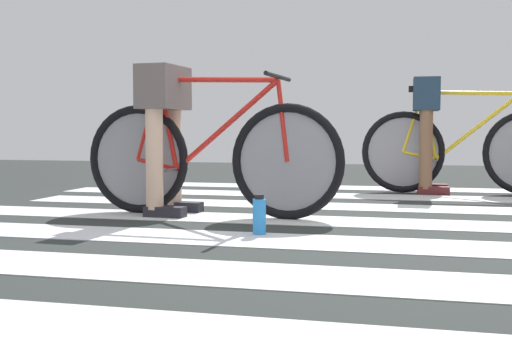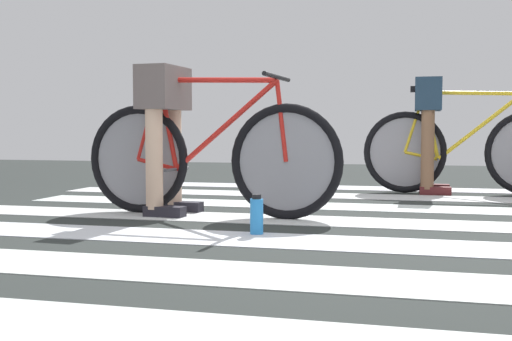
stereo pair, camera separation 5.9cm
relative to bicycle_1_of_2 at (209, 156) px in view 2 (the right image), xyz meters
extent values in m
cube|color=#262B29|center=(0.87, -0.38, -0.40)|extent=(18.00, 14.00, 0.02)
cube|color=silver|center=(0.74, -2.34, -0.38)|extent=(5.20, 0.44, 0.00)
cube|color=silver|center=(0.80, -1.58, -0.38)|extent=(5.20, 0.44, 0.00)
cube|color=silver|center=(0.93, -0.81, -0.38)|extent=(5.20, 0.44, 0.00)
cube|color=silver|center=(0.79, -0.06, -0.38)|extent=(5.20, 0.44, 0.00)
cube|color=silver|center=(0.98, 0.71, -0.38)|extent=(5.20, 0.44, 0.00)
cube|color=silver|center=(0.82, 1.47, -0.38)|extent=(5.20, 0.44, 0.00)
cube|color=silver|center=(1.02, 2.25, -0.38)|extent=(5.20, 0.44, 0.00)
torus|color=black|center=(-0.50, 0.04, -0.03)|extent=(0.72, 0.11, 0.72)
torus|color=black|center=(0.51, -0.04, -0.03)|extent=(0.72, 0.11, 0.72)
cylinder|color=gray|center=(-0.50, 0.04, -0.03)|extent=(0.61, 0.05, 0.61)
cylinder|color=gray|center=(0.51, -0.04, -0.03)|extent=(0.61, 0.05, 0.61)
cylinder|color=red|center=(0.05, 0.00, 0.48)|extent=(0.80, 0.09, 0.05)
cylinder|color=red|center=(0.11, -0.01, 0.19)|extent=(0.70, 0.08, 0.59)
cylinder|color=red|center=(-0.28, 0.02, 0.20)|extent=(0.16, 0.04, 0.59)
cylinder|color=red|center=(-0.36, 0.03, -0.06)|extent=(0.29, 0.05, 0.09)
cylinder|color=red|center=(-0.42, 0.03, 0.23)|extent=(0.19, 0.04, 0.53)
cylinder|color=red|center=(0.48, -0.03, 0.22)|extent=(0.09, 0.03, 0.50)
cube|color=black|center=(-0.34, 0.02, 0.52)|extent=(0.25, 0.11, 0.05)
cylinder|color=black|center=(0.45, -0.03, 0.49)|extent=(0.06, 0.52, 0.03)
cylinder|color=#4C4C51|center=(-0.23, 0.02, -0.09)|extent=(0.04, 0.34, 0.02)
cylinder|color=beige|center=(-0.31, 0.16, 0.10)|extent=(0.11, 0.11, 0.87)
cylinder|color=beige|center=(-0.32, -0.12, 0.10)|extent=(0.11, 0.11, 0.87)
cube|color=#665B59|center=(-0.31, 0.02, 0.44)|extent=(0.25, 0.42, 0.28)
cube|color=#222028|center=(-0.24, 0.16, -0.35)|extent=(0.27, 0.12, 0.07)
cube|color=#222028|center=(-0.25, -0.12, -0.35)|extent=(0.27, 0.12, 0.07)
torus|color=black|center=(1.17, 1.91, -0.03)|extent=(0.72, 0.07, 0.72)
cylinder|color=gray|center=(1.17, 1.91, -0.03)|extent=(0.61, 0.02, 0.61)
cylinder|color=yellow|center=(1.73, 1.92, 0.48)|extent=(0.80, 0.05, 0.05)
cylinder|color=yellow|center=(1.79, 1.92, 0.19)|extent=(0.70, 0.04, 0.59)
cylinder|color=yellow|center=(1.39, 1.91, 0.20)|extent=(0.15, 0.04, 0.59)
cylinder|color=yellow|center=(1.31, 1.91, -0.06)|extent=(0.29, 0.03, 0.09)
cylinder|color=yellow|center=(1.25, 1.91, 0.23)|extent=(0.18, 0.03, 0.53)
cube|color=black|center=(1.33, 1.91, 0.52)|extent=(0.24, 0.09, 0.05)
cylinder|color=#4C4C51|center=(1.45, 1.91, -0.09)|extent=(0.03, 0.34, 0.02)
cylinder|color=brown|center=(1.36, 2.05, 0.12)|extent=(0.11, 0.11, 0.91)
cylinder|color=brown|center=(1.37, 1.77, 0.12)|extent=(0.11, 0.11, 0.91)
cube|color=#1F3549|center=(1.36, 1.91, 0.47)|extent=(0.23, 0.41, 0.28)
cube|color=#541D1F|center=(1.43, 2.05, -0.35)|extent=(0.26, 0.10, 0.07)
cube|color=#541D1F|center=(1.44, 1.77, -0.35)|extent=(0.26, 0.10, 0.07)
cylinder|color=#2B8ADF|center=(0.48, -0.65, -0.29)|extent=(0.07, 0.07, 0.19)
cylinder|color=black|center=(0.48, -0.65, -0.18)|extent=(0.05, 0.05, 0.02)
camera|label=1|loc=(1.27, -3.94, 0.17)|focal=45.58mm
camera|label=2|loc=(1.33, -3.94, 0.17)|focal=45.58mm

